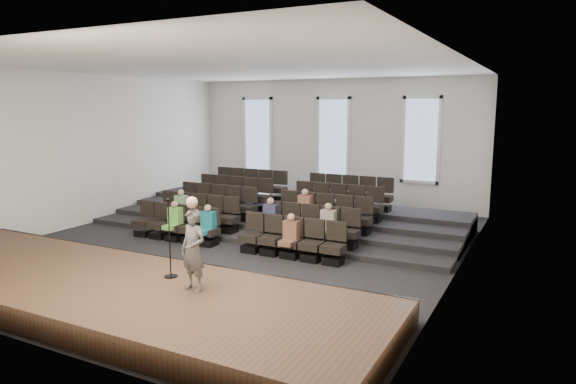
% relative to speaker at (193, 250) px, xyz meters
% --- Properties ---
extents(ground, '(14.00, 14.00, 0.00)m').
position_rel_speaker_xyz_m(ground, '(-1.99, 4.75, -1.28)').
color(ground, black).
rests_on(ground, ground).
extents(ceiling, '(12.00, 14.00, 0.02)m').
position_rel_speaker_xyz_m(ceiling, '(-1.99, 4.75, 3.73)').
color(ceiling, white).
rests_on(ceiling, ground).
extents(wall_back, '(12.00, 0.04, 5.00)m').
position_rel_speaker_xyz_m(wall_back, '(-1.99, 11.77, 1.22)').
color(wall_back, silver).
rests_on(wall_back, ground).
extents(wall_front, '(12.00, 0.04, 5.00)m').
position_rel_speaker_xyz_m(wall_front, '(-1.99, -2.27, 1.22)').
color(wall_front, silver).
rests_on(wall_front, ground).
extents(wall_left, '(0.04, 14.00, 5.00)m').
position_rel_speaker_xyz_m(wall_left, '(-8.01, 4.75, 1.22)').
color(wall_left, silver).
rests_on(wall_left, ground).
extents(wall_right, '(0.04, 14.00, 5.00)m').
position_rel_speaker_xyz_m(wall_right, '(4.03, 4.75, 1.22)').
color(wall_right, silver).
rests_on(wall_right, ground).
extents(stage, '(11.80, 3.60, 0.50)m').
position_rel_speaker_xyz_m(stage, '(-1.99, -0.35, -1.03)').
color(stage, '#49301F').
rests_on(stage, ground).
extents(stage_lip, '(11.80, 0.06, 0.52)m').
position_rel_speaker_xyz_m(stage_lip, '(-1.99, 1.42, -1.03)').
color(stage_lip, black).
rests_on(stage_lip, ground).
extents(risers, '(11.80, 4.80, 0.60)m').
position_rel_speaker_xyz_m(risers, '(-1.99, 7.93, -1.08)').
color(risers, black).
rests_on(risers, ground).
extents(seating_rows, '(6.80, 4.70, 1.67)m').
position_rel_speaker_xyz_m(seating_rows, '(-1.99, 6.30, -0.60)').
color(seating_rows, black).
rests_on(seating_rows, ground).
extents(windows, '(8.44, 0.10, 3.24)m').
position_rel_speaker_xyz_m(windows, '(-1.99, 11.71, 1.42)').
color(windows, white).
rests_on(windows, wall_back).
extents(audience, '(5.45, 2.64, 1.10)m').
position_rel_speaker_xyz_m(audience, '(-1.80, 4.91, -0.49)').
color(audience, '#74CA51').
rests_on(audience, seating_rows).
extents(speaker, '(0.62, 0.46, 1.55)m').
position_rel_speaker_xyz_m(speaker, '(0.00, 0.00, 0.00)').
color(speaker, '#53504E').
rests_on(speaker, stage).
extents(mic_stand, '(0.27, 0.27, 1.63)m').
position_rel_speaker_xyz_m(mic_stand, '(-0.89, 0.39, -0.29)').
color(mic_stand, black).
rests_on(mic_stand, stage).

